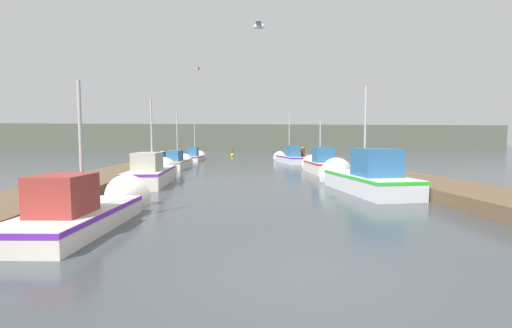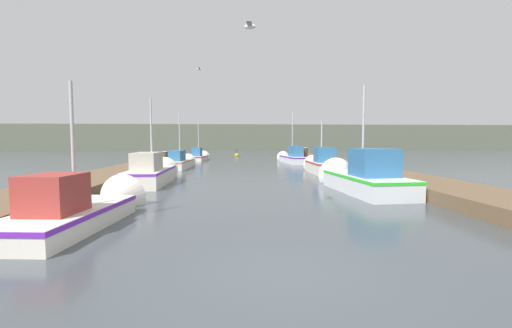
# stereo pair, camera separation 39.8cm
# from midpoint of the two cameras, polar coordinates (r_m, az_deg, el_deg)

# --- Properties ---
(ground_plane) EXTENTS (200.00, 200.00, 0.00)m
(ground_plane) POSITION_cam_midpoint_polar(r_m,az_deg,el_deg) (5.13, 6.99, -18.83)
(ground_plane) COLOR #3D4449
(dock_left) EXTENTS (2.62, 40.00, 0.44)m
(dock_left) POSITION_cam_midpoint_polar(r_m,az_deg,el_deg) (21.52, -19.31, -0.95)
(dock_left) COLOR brown
(dock_left) RESTS_ON ground_plane
(dock_right) EXTENTS (2.62, 40.00, 0.44)m
(dock_right) POSITION_cam_midpoint_polar(r_m,az_deg,el_deg) (22.07, 16.55, -0.77)
(dock_right) COLOR brown
(dock_right) RESTS_ON ground_plane
(distant_shore_ridge) EXTENTS (120.00, 16.00, 5.24)m
(distant_shore_ridge) POSITION_cam_midpoint_polar(r_m,az_deg,el_deg) (77.94, -2.96, 4.44)
(distant_shore_ridge) COLOR #565B4C
(distant_shore_ridge) RESTS_ON ground_plane
(fishing_boat_0) EXTENTS (1.96, 4.92, 3.80)m
(fishing_boat_0) POSITION_cam_midpoint_polar(r_m,az_deg,el_deg) (9.24, -25.57, -6.59)
(fishing_boat_0) COLOR silver
(fishing_boat_0) RESTS_ON ground_plane
(fishing_boat_1) EXTENTS (2.10, 5.65, 4.57)m
(fishing_boat_1) POSITION_cam_midpoint_polar(r_m,az_deg,el_deg) (14.10, 17.81, -2.17)
(fishing_boat_1) COLOR silver
(fishing_boat_1) RESTS_ON ground_plane
(fishing_boat_2) EXTENTS (1.59, 5.77, 4.28)m
(fishing_boat_2) POSITION_cam_midpoint_polar(r_m,az_deg,el_deg) (16.78, -16.10, -1.31)
(fishing_boat_2) COLOR silver
(fishing_boat_2) RESTS_ON ground_plane
(fishing_boat_3) EXTENTS (1.41, 4.58, 3.45)m
(fishing_boat_3) POSITION_cam_midpoint_polar(r_m,az_deg,el_deg) (21.35, 11.29, -0.03)
(fishing_boat_3) COLOR silver
(fishing_boat_3) RESTS_ON ground_plane
(fishing_boat_4) EXTENTS (1.59, 5.63, 4.26)m
(fishing_boat_4) POSITION_cam_midpoint_polar(r_m,az_deg,el_deg) (25.20, -12.01, 0.33)
(fishing_boat_4) COLOR silver
(fishing_boat_4) RESTS_ON ground_plane
(fishing_boat_5) EXTENTS (1.92, 6.33, 4.79)m
(fishing_boat_5) POSITION_cam_midpoint_polar(r_m,az_deg,el_deg) (30.53, 6.31, 1.06)
(fishing_boat_5) COLOR silver
(fishing_boat_5) RESTS_ON ground_plane
(fishing_boat_6) EXTENTS (1.81, 5.16, 4.02)m
(fishing_boat_6) POSITION_cam_midpoint_polar(r_m,az_deg,el_deg) (34.35, -9.11, 1.20)
(fishing_boat_6) COLOR silver
(fishing_boat_6) RESTS_ON ground_plane
(mooring_piling_0) EXTENTS (0.34, 0.34, 1.38)m
(mooring_piling_0) POSITION_cam_midpoint_polar(r_m,az_deg,el_deg) (29.16, 8.70, 1.40)
(mooring_piling_0) COLOR #473523
(mooring_piling_0) RESTS_ON ground_plane
(mooring_piling_1) EXTENTS (0.36, 0.36, 1.26)m
(mooring_piling_1) POSITION_cam_midpoint_polar(r_m,az_deg,el_deg) (23.49, -14.37, 0.56)
(mooring_piling_1) COLOR #473523
(mooring_piling_1) RESTS_ON ground_plane
(mooring_piling_2) EXTENTS (0.31, 0.31, 1.12)m
(mooring_piling_2) POSITION_cam_midpoint_polar(r_m,az_deg,el_deg) (18.18, 17.17, -0.67)
(mooring_piling_2) COLOR #473523
(mooring_piling_2) RESTS_ON ground_plane
(mooring_piling_3) EXTENTS (0.27, 0.27, 1.22)m
(mooring_piling_3) POSITION_cam_midpoint_polar(r_m,az_deg,el_deg) (24.08, -14.10, 0.60)
(mooring_piling_3) COLOR #473523
(mooring_piling_3) RESTS_ON ground_plane
(channel_buoy) EXTENTS (0.52, 0.52, 1.02)m
(channel_buoy) POSITION_cam_midpoint_polar(r_m,az_deg,el_deg) (41.95, -2.95, 1.46)
(channel_buoy) COLOR gold
(channel_buoy) RESTS_ON ground_plane
(seagull_lead) EXTENTS (0.30, 0.56, 0.12)m
(seagull_lead) POSITION_cam_midpoint_polar(r_m,az_deg,el_deg) (8.74, 0.43, 21.95)
(seagull_lead) COLOR white
(seagull_1) EXTENTS (0.28, 0.55, 0.12)m
(seagull_1) POSITION_cam_midpoint_polar(r_m,az_deg,el_deg) (20.26, -8.81, 15.37)
(seagull_1) COLOR white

